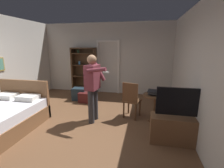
# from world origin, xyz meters

# --- Properties ---
(ground_plane) EXTENTS (7.09, 7.09, 0.00)m
(ground_plane) POSITION_xyz_m (0.00, 0.00, 0.00)
(ground_plane) COLOR brown
(wall_back) EXTENTS (5.38, 0.12, 2.80)m
(wall_back) POSITION_xyz_m (0.00, 3.28, 1.40)
(wall_back) COLOR beige
(wall_back) RESTS_ON ground_plane
(wall_right) EXTENTS (0.12, 6.69, 2.80)m
(wall_right) POSITION_xyz_m (2.63, 0.00, 1.40)
(wall_right) COLOR beige
(wall_right) RESTS_ON ground_plane
(doorway_frame) EXTENTS (0.93, 0.08, 2.13)m
(doorway_frame) POSITION_xyz_m (0.09, 3.20, 1.22)
(doorway_frame) COLOR white
(doorway_frame) RESTS_ON ground_plane
(bookshelf) EXTENTS (1.01, 0.32, 1.84)m
(bookshelf) POSITION_xyz_m (-0.89, 3.06, 1.00)
(bookshelf) COLOR #4C331E
(bookshelf) RESTS_ON ground_plane
(tv_flatscreen) EXTENTS (1.11, 0.40, 1.15)m
(tv_flatscreen) POSITION_xyz_m (2.27, -0.00, 0.34)
(tv_flatscreen) COLOR brown
(tv_flatscreen) RESTS_ON ground_plane
(side_table) EXTENTS (0.65, 0.65, 0.70)m
(side_table) POSITION_xyz_m (1.86, 0.94, 0.47)
(side_table) COLOR brown
(side_table) RESTS_ON ground_plane
(laptop) EXTENTS (0.37, 0.38, 0.15)m
(laptop) POSITION_xyz_m (1.82, 0.90, 0.75)
(laptop) COLOR black
(laptop) RESTS_ON side_table
(bottle_on_table) EXTENTS (0.06, 0.06, 0.24)m
(bottle_on_table) POSITION_xyz_m (2.00, 0.86, 0.80)
(bottle_on_table) COLOR #3E3418
(bottle_on_table) RESTS_ON side_table
(wooden_chair) EXTENTS (0.52, 0.52, 0.99)m
(wooden_chair) POSITION_xyz_m (1.23, 0.95, 0.54)
(wooden_chair) COLOR brown
(wooden_chair) RESTS_ON ground_plane
(person_blue_shirt) EXTENTS (0.63, 0.63, 1.71)m
(person_blue_shirt) POSITION_xyz_m (0.30, 0.57, 0.99)
(person_blue_shirt) COLOR #333338
(person_blue_shirt) RESTS_ON ground_plane
(suitcase_dark) EXTENTS (0.51, 0.39, 0.44)m
(suitcase_dark) POSITION_xyz_m (-0.73, 2.08, 0.22)
(suitcase_dark) COLOR #1E2D38
(suitcase_dark) RESTS_ON ground_plane
(suitcase_small) EXTENTS (0.59, 0.31, 0.35)m
(suitcase_small) POSITION_xyz_m (-0.34, 1.87, 0.17)
(suitcase_small) COLOR #4C1919
(suitcase_small) RESTS_ON ground_plane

